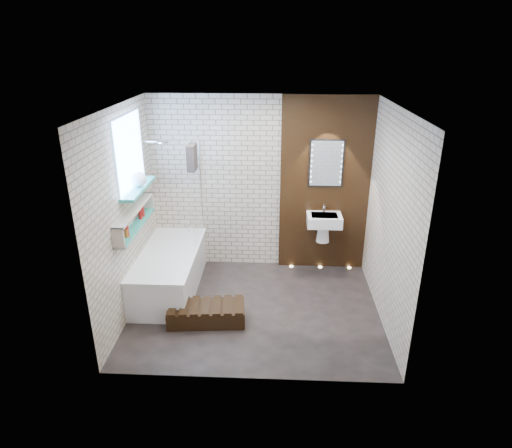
# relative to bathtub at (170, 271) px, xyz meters

# --- Properties ---
(ground) EXTENTS (3.20, 3.20, 0.00)m
(ground) POSITION_rel_bathtub_xyz_m (1.22, -0.45, -0.29)
(ground) COLOR black
(ground) RESTS_ON ground
(room_shell) EXTENTS (3.24, 3.20, 2.60)m
(room_shell) POSITION_rel_bathtub_xyz_m (1.22, -0.45, 1.01)
(room_shell) COLOR #B5A790
(room_shell) RESTS_ON ground
(walnut_panel) EXTENTS (1.30, 0.06, 2.60)m
(walnut_panel) POSITION_rel_bathtub_xyz_m (2.17, 0.82, 1.01)
(walnut_panel) COLOR black
(walnut_panel) RESTS_ON ground
(clerestory_window) EXTENTS (0.18, 1.00, 0.94)m
(clerestory_window) POSITION_rel_bathtub_xyz_m (-0.34, -0.10, 1.61)
(clerestory_window) COLOR #7FADE0
(clerestory_window) RESTS_ON room_shell
(display_niche) EXTENTS (0.14, 1.30, 0.26)m
(display_niche) POSITION_rel_bathtub_xyz_m (-0.31, -0.30, 0.91)
(display_niche) COLOR teal
(display_niche) RESTS_ON room_shell
(bathtub) EXTENTS (0.79, 1.74, 0.70)m
(bathtub) POSITION_rel_bathtub_xyz_m (0.00, 0.00, 0.00)
(bathtub) COLOR white
(bathtub) RESTS_ON ground
(bath_screen) EXTENTS (0.01, 0.78, 1.40)m
(bath_screen) POSITION_rel_bathtub_xyz_m (0.35, 0.44, 0.99)
(bath_screen) COLOR white
(bath_screen) RESTS_ON bathtub
(towel) EXTENTS (0.10, 0.26, 0.34)m
(towel) POSITION_rel_bathtub_xyz_m (0.35, 0.25, 1.56)
(towel) COLOR black
(towel) RESTS_ON bath_screen
(shower_head) EXTENTS (0.18, 0.18, 0.02)m
(shower_head) POSITION_rel_bathtub_xyz_m (-0.08, 0.50, 1.71)
(shower_head) COLOR silver
(shower_head) RESTS_ON room_shell
(washbasin) EXTENTS (0.50, 0.36, 0.58)m
(washbasin) POSITION_rel_bathtub_xyz_m (2.17, 0.62, 0.50)
(washbasin) COLOR white
(washbasin) RESTS_ON walnut_panel
(led_mirror) EXTENTS (0.50, 0.02, 0.70)m
(led_mirror) POSITION_rel_bathtub_xyz_m (2.17, 0.78, 1.36)
(led_mirror) COLOR black
(led_mirror) RESTS_ON walnut_panel
(walnut_step) EXTENTS (0.99, 0.51, 0.21)m
(walnut_step) POSITION_rel_bathtub_xyz_m (0.62, -0.75, -0.19)
(walnut_step) COLOR black
(walnut_step) RESTS_ON ground
(niche_bottles) EXTENTS (0.06, 0.73, 0.14)m
(niche_bottles) POSITION_rel_bathtub_xyz_m (-0.31, -0.37, 0.88)
(niche_bottles) COLOR maroon
(niche_bottles) RESTS_ON display_niche
(sill_vases) EXTENTS (0.19, 0.19, 0.19)m
(sill_vases) POSITION_rel_bathtub_xyz_m (-0.28, -0.08, 1.35)
(sill_vases) COLOR white
(sill_vases) RESTS_ON clerestory_window
(floor_uplights) EXTENTS (0.96, 0.06, 0.01)m
(floor_uplights) POSITION_rel_bathtub_xyz_m (2.17, 0.75, -0.29)
(floor_uplights) COLOR #FFD899
(floor_uplights) RESTS_ON ground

